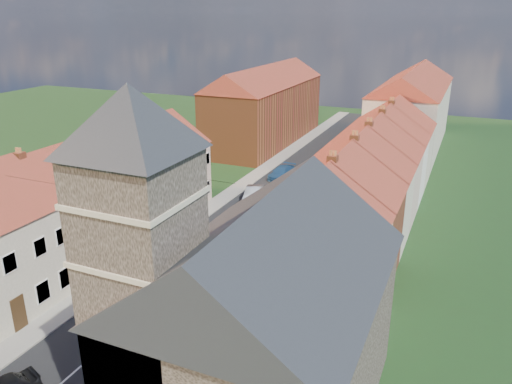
{
  "coord_description": "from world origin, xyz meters",
  "views": [
    {
      "loc": [
        16.69,
        -12.71,
        17.24
      ],
      "look_at": [
        1.59,
        21.82,
        3.5
      ],
      "focal_mm": 35.0,
      "sensor_mm": 36.0,
      "label": 1
    }
  ],
  "objects_px": {
    "church": "(249,305)",
    "car_mid": "(253,194)",
    "car_far": "(282,172)",
    "pedestrian_left_b": "(105,263)",
    "pedestrian_right": "(204,332)",
    "lamppost": "(186,189)"
  },
  "relations": [
    {
      "from": "pedestrian_right",
      "to": "pedestrian_left_b",
      "type": "relative_size",
      "value": 1.2
    },
    {
      "from": "lamppost",
      "to": "church",
      "type": "bearing_deg",
      "value": -51.7
    },
    {
      "from": "lamppost",
      "to": "pedestrian_right",
      "type": "bearing_deg",
      "value": -55.94
    },
    {
      "from": "lamppost",
      "to": "car_far",
      "type": "distance_m",
      "value": 16.32
    },
    {
      "from": "lamppost",
      "to": "car_mid",
      "type": "height_order",
      "value": "lamppost"
    },
    {
      "from": "car_mid",
      "to": "car_far",
      "type": "distance_m",
      "value": 7.67
    },
    {
      "from": "church",
      "to": "car_far",
      "type": "bearing_deg",
      "value": 108.44
    },
    {
      "from": "car_far",
      "to": "pedestrian_right",
      "type": "relative_size",
      "value": 2.32
    },
    {
      "from": "pedestrian_left_b",
      "to": "pedestrian_right",
      "type": "bearing_deg",
      "value": -42.43
    },
    {
      "from": "car_far",
      "to": "church",
      "type": "bearing_deg",
      "value": -66.07
    },
    {
      "from": "pedestrian_right",
      "to": "pedestrian_left_b",
      "type": "height_order",
      "value": "pedestrian_right"
    },
    {
      "from": "church",
      "to": "car_mid",
      "type": "bearing_deg",
      "value": 113.57
    },
    {
      "from": "car_mid",
      "to": "pedestrian_right",
      "type": "relative_size",
      "value": 2.24
    },
    {
      "from": "church",
      "to": "pedestrian_right",
      "type": "relative_size",
      "value": 8.24
    },
    {
      "from": "pedestrian_left_b",
      "to": "church",
      "type": "bearing_deg",
      "value": -47.84
    },
    {
      "from": "church",
      "to": "car_mid",
      "type": "distance_m",
      "value": 27.65
    },
    {
      "from": "lamppost",
      "to": "car_mid",
      "type": "bearing_deg",
      "value": 74.29
    },
    {
      "from": "car_mid",
      "to": "pedestrian_right",
      "type": "distance_m",
      "value": 22.4
    },
    {
      "from": "church",
      "to": "car_far",
      "type": "relative_size",
      "value": 3.55
    },
    {
      "from": "car_far",
      "to": "pedestrian_right",
      "type": "distance_m",
      "value": 29.82
    },
    {
      "from": "car_far",
      "to": "pedestrian_left_b",
      "type": "xyz_separation_m",
      "value": [
        -3.6,
        -24.75,
        0.27
      ]
    },
    {
      "from": "church",
      "to": "pedestrian_left_b",
      "type": "relative_size",
      "value": 9.91
    }
  ]
}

